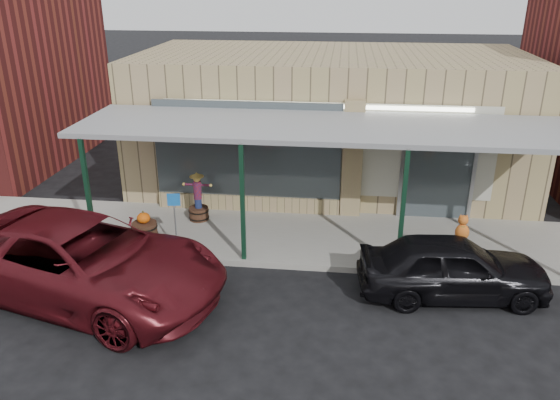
# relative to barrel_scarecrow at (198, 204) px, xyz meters

# --- Properties ---
(ground) EXTENTS (120.00, 120.00, 0.00)m
(ground) POSITION_rel_barrel_scarecrow_xyz_m (3.44, -4.24, -0.61)
(ground) COLOR black
(ground) RESTS_ON ground
(sidewalk) EXTENTS (40.00, 3.20, 0.15)m
(sidewalk) POSITION_rel_barrel_scarecrow_xyz_m (3.44, -0.64, -0.54)
(sidewalk) COLOR gray
(sidewalk) RESTS_ON ground
(storefront) EXTENTS (12.00, 6.25, 4.20)m
(storefront) POSITION_rel_barrel_scarecrow_xyz_m (3.44, 3.93, 1.48)
(storefront) COLOR #9B835F
(storefront) RESTS_ON ground
(awning) EXTENTS (12.00, 3.00, 3.04)m
(awning) POSITION_rel_barrel_scarecrow_xyz_m (3.44, -0.67, 2.40)
(awning) COLOR gray
(awning) RESTS_ON ground
(block_buildings_near) EXTENTS (61.00, 8.00, 8.00)m
(block_buildings_near) POSITION_rel_barrel_scarecrow_xyz_m (5.45, 4.96, 3.15)
(block_buildings_near) COLOR maroon
(block_buildings_near) RESTS_ON ground
(barrel_scarecrow) EXTENTS (0.81, 0.68, 1.38)m
(barrel_scarecrow) POSITION_rel_barrel_scarecrow_xyz_m (0.00, 0.00, 0.00)
(barrel_scarecrow) COLOR #452D1B
(barrel_scarecrow) RESTS_ON sidewalk
(barrel_pumpkin) EXTENTS (0.78, 0.78, 0.75)m
(barrel_pumpkin) POSITION_rel_barrel_scarecrow_xyz_m (-1.08, -1.29, -0.20)
(barrel_pumpkin) COLOR #452D1B
(barrel_pumpkin) RESTS_ON sidewalk
(handicap_sign) EXTENTS (0.31, 0.07, 1.49)m
(handicap_sign) POSITION_rel_barrel_scarecrow_xyz_m (-0.07, -1.84, 0.49)
(handicap_sign) COLOR gray
(handicap_sign) RESTS_ON sidewalk
(parked_sedan) EXTENTS (4.10, 2.05, 1.50)m
(parked_sedan) POSITION_rel_barrel_scarecrow_xyz_m (6.30, -2.89, 0.06)
(parked_sedan) COLOR black
(parked_sedan) RESTS_ON ground
(car_maroon) EXTENTS (6.70, 4.36, 1.72)m
(car_maroon) POSITION_rel_barrel_scarecrow_xyz_m (-1.47, -3.85, 0.24)
(car_maroon) COLOR #531017
(car_maroon) RESTS_ON ground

